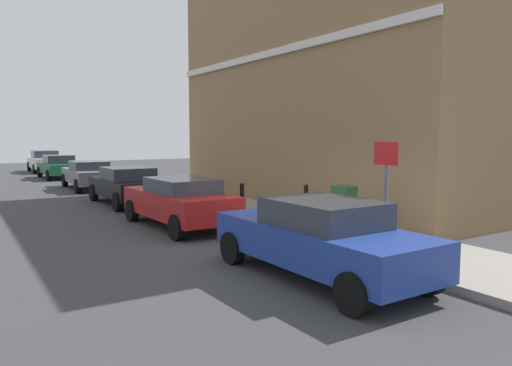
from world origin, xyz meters
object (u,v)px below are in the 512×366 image
at_px(car_white, 45,161).
at_px(bollard_far_kerb, 242,200).
at_px(bollard_near_cabinet, 306,202).
at_px(street_sign, 386,182).
at_px(car_red, 180,201).
at_px(car_black, 128,185).
at_px(utility_cabinet, 344,211).
at_px(car_green, 58,166).
at_px(car_blue, 320,237).
at_px(car_grey, 89,174).

distance_m(car_white, bollard_far_kerb, 24.30).
height_order(bollard_near_cabinet, street_sign, street_sign).
distance_m(car_white, bollard_near_cabinet, 25.72).
distance_m(car_red, car_black, 5.24).
xyz_separation_m(car_white, utility_cabinet, (2.80, -27.20, -0.09)).
bearing_deg(car_white, bollard_far_kerb, -175.05).
height_order(car_red, utility_cabinet, car_red).
bearing_deg(street_sign, car_green, 94.14).
bearing_deg(car_black, car_blue, 179.69).
xyz_separation_m(car_black, bollard_near_cabinet, (2.83, -7.05, -0.02)).
distance_m(bollard_near_cabinet, street_sign, 4.41).
height_order(car_black, utility_cabinet, car_black).
distance_m(car_blue, bollard_far_kerb, 5.54).
bearing_deg(car_green, car_white, -2.19).
bearing_deg(bollard_far_kerb, car_red, 163.50).
relative_size(car_blue, car_white, 1.03).
bearing_deg(car_green, utility_cabinet, -173.32).
distance_m(utility_cabinet, bollard_far_kerb, 3.19).
relative_size(car_black, utility_cabinet, 3.72).
distance_m(car_grey, street_sign, 17.23).
height_order(car_green, utility_cabinet, car_green).
xyz_separation_m(car_grey, car_green, (-0.16, 6.76, 0.01)).
distance_m(car_blue, bollard_near_cabinet, 4.91).
bearing_deg(utility_cabinet, car_blue, -138.79).
bearing_deg(car_white, car_red, -179.09).
bearing_deg(car_red, bollard_near_cabinet, -122.82).
bearing_deg(bollard_near_cabinet, car_red, 148.83).
bearing_deg(bollard_near_cabinet, car_green, 98.66).
height_order(car_grey, car_green, car_green).
distance_m(car_grey, bollard_far_kerb, 11.82).
distance_m(car_red, bollard_far_kerb, 1.78).
distance_m(utility_cabinet, bollard_near_cabinet, 1.65).
height_order(utility_cabinet, bollard_near_cabinet, utility_cabinet).
distance_m(car_green, street_sign, 23.98).
height_order(bollard_far_kerb, street_sign, street_sign).
distance_m(car_black, bollard_near_cabinet, 7.60).
xyz_separation_m(bollard_far_kerb, street_sign, (0.01, -5.42, 0.96)).
height_order(car_blue, utility_cabinet, car_blue).
bearing_deg(car_blue, car_green, -0.77).
xyz_separation_m(car_black, car_grey, (-0.02, 5.97, -0.01)).
bearing_deg(bollard_far_kerb, street_sign, -89.93).
bearing_deg(car_grey, car_white, 1.70).
bearing_deg(bollard_near_cabinet, street_sign, -107.34).
distance_m(car_grey, car_white, 12.53).
height_order(bollard_near_cabinet, bollard_far_kerb, same).
height_order(car_red, car_grey, car_red).
relative_size(car_red, car_grey, 0.97).
bearing_deg(car_blue, car_white, -1.09).
bearing_deg(utility_cabinet, car_black, 107.45).
bearing_deg(car_red, car_black, -3.48).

